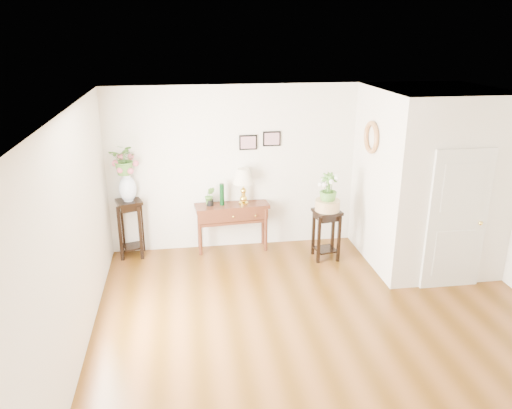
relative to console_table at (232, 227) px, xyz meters
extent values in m
cube|color=brown|center=(0.96, -2.57, -0.41)|extent=(6.00, 5.50, 0.02)
cube|color=white|center=(0.96, -2.57, 2.39)|extent=(6.00, 5.50, 0.02)
cube|color=beige|center=(0.96, 0.18, 0.99)|extent=(6.00, 0.02, 2.80)
cube|color=beige|center=(0.96, -5.32, 0.99)|extent=(6.00, 0.02, 2.80)
cube|color=beige|center=(-2.04, -2.57, 0.99)|extent=(0.02, 5.50, 2.80)
cube|color=beige|center=(3.06, -0.79, 0.99)|extent=(1.80, 1.95, 2.80)
cube|color=silver|center=(3.06, -1.79, 0.64)|extent=(0.90, 0.05, 2.10)
cube|color=black|center=(0.31, 0.16, 1.44)|extent=(0.30, 0.02, 0.25)
cube|color=black|center=(0.71, 0.16, 1.49)|extent=(0.30, 0.02, 0.25)
torus|color=#BA7F51|center=(2.12, -0.67, 1.64)|extent=(0.07, 0.51, 0.51)
cube|color=#391D0F|center=(0.00, 0.00, 0.00)|extent=(1.27, 0.51, 0.83)
cube|color=yellow|center=(0.20, 0.00, 0.76)|extent=(0.46, 0.46, 0.62)
cylinder|color=black|center=(-0.16, 0.00, 0.58)|extent=(0.08, 0.08, 0.37)
imported|color=#4A8333|center=(-0.37, 0.00, 0.57)|extent=(0.18, 0.15, 0.31)
cube|color=black|center=(-1.69, 0.00, 0.08)|extent=(0.48, 0.48, 0.99)
imported|color=#4A8333|center=(-1.69, 0.00, 1.22)|extent=(0.56, 0.52, 0.51)
cube|color=black|center=(1.50, -0.58, 0.01)|extent=(0.47, 0.47, 0.85)
cylinder|color=tan|center=(1.50, -0.58, 0.51)|extent=(0.50, 0.50, 0.18)
imported|color=#4A8333|center=(1.50, -0.58, 0.80)|extent=(0.33, 0.33, 0.50)
camera|label=1|loc=(-0.79, -7.93, 3.24)|focal=35.00mm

